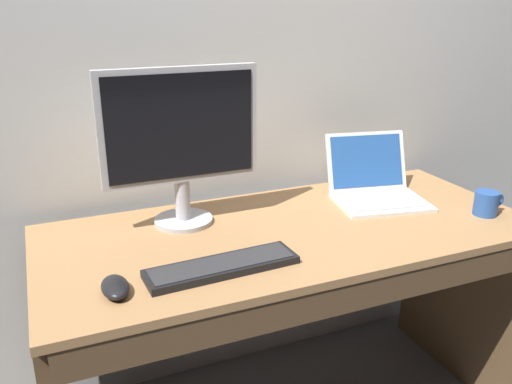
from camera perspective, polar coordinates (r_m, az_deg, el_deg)
desk at (r=1.82m, az=3.80°, el=-10.83°), size 1.58×0.70×0.77m
laptop_white at (r=2.00m, az=12.58°, el=0.71°), size 0.37×0.37×0.22m
external_monitor at (r=1.68m, az=-8.04°, el=5.63°), size 0.50×0.19×0.51m
wired_keyboard at (r=1.46m, az=-3.63°, el=-7.91°), size 0.42×0.14×0.02m
computer_mouse at (r=1.39m, az=-14.78°, el=-9.77°), size 0.07×0.12×0.04m
coffee_mug at (r=1.97m, az=23.37°, el=-1.09°), size 0.12×0.08×0.08m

